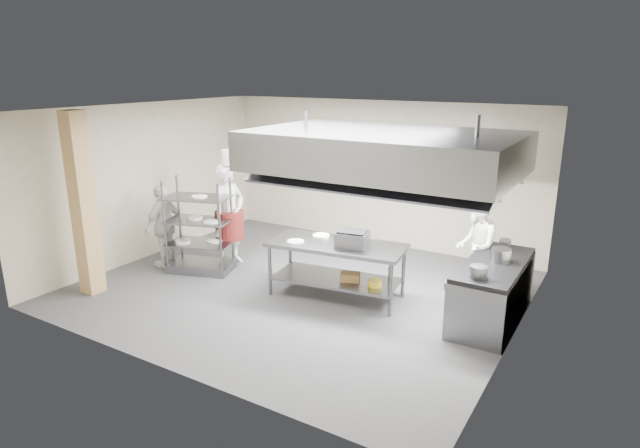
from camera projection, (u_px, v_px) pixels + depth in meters
The scene contains 23 objects.
floor at pixel (299, 288), 9.13m from camera, with size 7.00×7.00×0.00m, color #303032.
ceiling at pixel (297, 109), 8.29m from camera, with size 7.00×7.00×0.00m, color silver.
wall_back at pixel (377, 174), 11.18m from camera, with size 7.00×7.00×0.00m, color #ADA189.
wall_left at pixel (149, 181), 10.45m from camera, with size 6.00×6.00×0.00m, color #ADA189.
wall_right at pixel (522, 236), 6.97m from camera, with size 6.00×6.00×0.00m, color #ADA189.
column at pixel (83, 205), 8.59m from camera, with size 0.30×0.30×3.00m, color tan.
exhaust_hood at pixel (383, 151), 8.14m from camera, with size 4.00×2.50×0.60m, color gray.
hood_strip_a at pixel (332, 166), 8.68m from camera, with size 1.60×0.12×0.04m, color white.
hood_strip_b at pixel (439, 178), 7.78m from camera, with size 1.60×0.12×0.04m, color white.
wall_shelf at pixel (460, 184), 10.15m from camera, with size 1.50×0.28×0.04m, color gray.
island at pixel (336, 270), 8.69m from camera, with size 2.20×0.92×0.91m, color gray, non-canonical shape.
island_worktop at pixel (336, 245), 8.58m from camera, with size 2.20×0.92×0.06m, color gray.
island_undershelf at pixel (336, 279), 8.74m from camera, with size 2.02×0.83×0.04m, color slate.
pass_rack at pixel (199, 226), 9.72m from camera, with size 1.15×0.67×1.72m, color gray, non-canonical shape.
cooking_range at pixel (492, 293), 7.89m from camera, with size 0.80×2.00×0.84m, color slate.
range_top at pixel (495, 264), 7.77m from camera, with size 0.78×1.96×0.06m, color black.
chef_head at pixel (229, 215), 10.05m from camera, with size 0.70×0.46×1.93m, color white.
chef_line at pixel (476, 246), 8.62m from camera, with size 0.82×0.64×1.69m, color white.
chef_plating at pixel (164, 226), 9.99m from camera, with size 0.91×0.38×1.56m, color silver.
griddle at pixel (352, 239), 8.39m from camera, with size 0.48×0.38×0.24m, color gray.
wicker_basket at pixel (350, 277), 8.59m from camera, with size 0.31×0.21×0.13m, color olive.
stockpot at pixel (501, 255), 7.77m from camera, with size 0.28×0.28×0.20m, color gray.
plate_stack at pixel (200, 242), 9.81m from camera, with size 0.28×0.28×0.05m, color white.
Camera 1 is at (4.68, -7.06, 3.60)m, focal length 30.00 mm.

